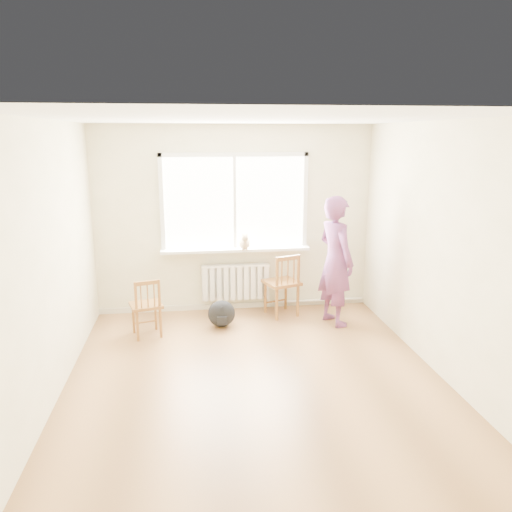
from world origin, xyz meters
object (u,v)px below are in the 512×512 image
object	(u,v)px
chair_right	(283,285)
cat	(244,242)
chair_left	(147,308)
person	(336,261)
backpack	(222,314)

from	to	relation	value
chair_right	cat	xyz separation A→B (m)	(-0.53, 0.23, 0.59)
chair_left	person	world-z (taller)	person
person	backpack	bearing A→B (deg)	67.59
chair_left	chair_right	size ratio (longest dim) A/B	0.85
chair_left	chair_right	bearing A→B (deg)	179.86
backpack	person	bearing A→B (deg)	-2.31
chair_left	person	bearing A→B (deg)	167.84
chair_left	cat	distance (m)	1.68
person	cat	bearing A→B (deg)	42.90
chair_left	backpack	bearing A→B (deg)	176.92
chair_right	person	distance (m)	0.86
chair_left	cat	bearing A→B (deg)	-166.44
cat	backpack	bearing A→B (deg)	-123.11
chair_right	cat	size ratio (longest dim) A/B	2.40
chair_left	person	size ratio (longest dim) A/B	0.44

